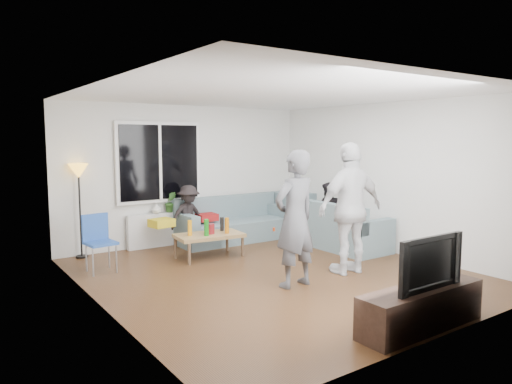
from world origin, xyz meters
TOP-DOWN VIEW (x-y plane):
  - floor at (0.00, 0.00)m, footprint 5.00×5.50m
  - ceiling at (0.00, 0.00)m, footprint 5.00×5.50m
  - wall_back at (0.00, 2.77)m, footprint 5.00×0.04m
  - wall_front at (0.00, -2.77)m, footprint 5.00×0.04m
  - wall_left at (-2.52, 0.00)m, footprint 0.04×5.50m
  - wall_right at (2.52, 0.00)m, footprint 0.04×5.50m
  - window_frame at (-0.60, 2.69)m, footprint 1.62×0.06m
  - window_glass at (-0.60, 2.65)m, footprint 1.50×0.02m
  - window_mullion at (-0.60, 2.64)m, footprint 0.05×0.03m
  - radiator at (-0.60, 2.65)m, footprint 1.30×0.12m
  - potted_plant at (-0.42, 2.62)m, footprint 0.25×0.22m
  - vase at (-0.70, 2.62)m, footprint 0.21×0.21m
  - sofa_back_section at (0.76, 2.27)m, footprint 2.30×0.85m
  - sofa_right_section at (2.02, 0.77)m, footprint 2.00×0.85m
  - sofa_corner at (2.37, 2.27)m, footprint 0.85×0.85m
  - cushion_yellow at (-0.77, 2.25)m, footprint 0.43×0.38m
  - cushion_red at (0.18, 2.33)m, footprint 0.37×0.31m
  - coffee_table at (-0.29, 1.40)m, footprint 1.16×0.72m
  - pitcher at (-0.28, 1.41)m, footprint 0.17×0.17m
  - side_chair at (-2.05, 1.53)m, footprint 0.45×0.45m
  - floor_lamp at (-2.05, 2.62)m, footprint 0.32×0.32m
  - player_left at (-0.12, -0.62)m, footprint 0.70×0.49m
  - player_right at (0.96, -0.59)m, footprint 1.17×0.56m
  - spectator_right at (2.02, 0.97)m, footprint 0.47×0.59m
  - spectator_back at (-0.22, 2.30)m, footprint 0.76×0.47m
  - tv_console at (0.04, -2.50)m, footprint 1.60×0.40m
  - television at (0.04, -2.50)m, footprint 0.97×0.13m
  - bottle_d at (-0.03, 1.27)m, footprint 0.07×0.07m
  - bottle_b at (-0.41, 1.28)m, footprint 0.08×0.08m
  - bottle_a at (-0.62, 1.46)m, footprint 0.07×0.07m
  - bottle_e at (0.02, 1.51)m, footprint 0.07×0.07m

SIDE VIEW (x-z plane):
  - floor at x=0.00m, z-range -0.04..0.00m
  - coffee_table at x=-0.29m, z-range 0.00..0.40m
  - tv_console at x=0.04m, z-range 0.00..0.44m
  - radiator at x=-0.60m, z-range 0.00..0.62m
  - sofa_back_section at x=0.76m, z-range 0.00..0.85m
  - sofa_right_section at x=2.02m, z-range 0.00..0.85m
  - sofa_corner at x=2.37m, z-range 0.00..0.85m
  - side_chair at x=-2.05m, z-range 0.00..0.86m
  - pitcher at x=-0.28m, z-range 0.40..0.57m
  - cushion_yellow at x=-0.77m, z-range 0.44..0.58m
  - cushion_red at x=0.18m, z-range 0.45..0.57m
  - bottle_e at x=0.02m, z-range 0.40..0.64m
  - bottle_a at x=-0.62m, z-range 0.40..0.65m
  - bottle_d at x=-0.03m, z-range 0.40..0.66m
  - bottle_b at x=-0.41m, z-range 0.40..0.67m
  - spectator_back at x=-0.22m, z-range 0.00..1.14m
  - spectator_right at x=2.02m, z-range 0.00..1.17m
  - vase at x=-0.70m, z-range 0.62..0.80m
  - television at x=0.04m, z-range 0.44..1.00m
  - floor_lamp at x=-2.05m, z-range 0.00..1.56m
  - potted_plant at x=-0.42m, z-range 0.62..1.00m
  - player_left at x=-0.12m, z-range 0.00..1.83m
  - player_right at x=0.96m, z-range 0.00..1.93m
  - wall_back at x=0.00m, z-range 0.00..2.60m
  - wall_front at x=0.00m, z-range 0.00..2.60m
  - wall_left at x=-2.52m, z-range 0.00..2.60m
  - wall_right at x=2.52m, z-range 0.00..2.60m
  - window_frame at x=-0.60m, z-range 0.81..2.29m
  - window_glass at x=-0.60m, z-range 0.88..2.23m
  - window_mullion at x=-0.60m, z-range 0.88..2.23m
  - ceiling at x=0.00m, z-range 2.60..2.64m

